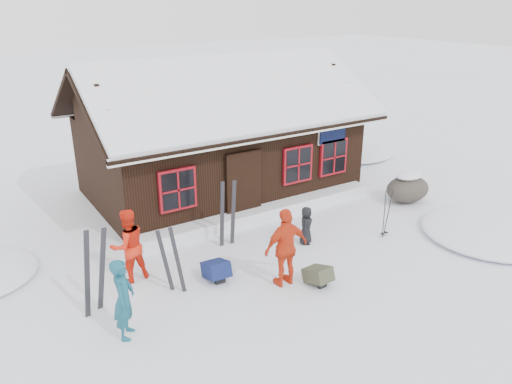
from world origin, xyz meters
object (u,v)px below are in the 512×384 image
skier_orange_left (128,246)px  boulder (408,188)px  skier_teal (124,299)px  ski_poles (386,214)px  skier_orange_right (286,248)px  backpack_olive (318,278)px  skier_crouched (306,225)px  backpack_blue (216,273)px  ski_pair_left (95,273)px

skier_orange_left → boulder: (8.97, -0.11, -0.42)m
skier_teal → ski_poles: bearing=-56.5°
skier_orange_right → ski_poles: (3.68, 0.54, -0.27)m
backpack_olive → boulder: bearing=19.4°
skier_teal → skier_orange_left: bearing=8.9°
skier_crouched → boulder: size_ratio=0.69×
skier_orange_right → boulder: skier_orange_right is taller
skier_crouched → backpack_olive: skier_crouched is taller
skier_crouched → backpack_blue: (-2.84, -0.36, -0.33)m
ski_pair_left → backpack_blue: bearing=-11.8°
boulder → ski_pair_left: ski_pair_left is taller
ski_poles → skier_orange_left: bearing=167.0°
boulder → ski_poles: (-2.44, -1.40, 0.20)m
backpack_olive → skier_orange_right: bearing=142.3°
ski_pair_left → backpack_blue: ski_pair_left is taller
boulder → ski_pair_left: 9.97m
skier_teal → backpack_olive: size_ratio=2.73×
skier_orange_right → skier_crouched: bearing=-138.3°
skier_orange_right → skier_crouched: (1.62, 1.34, -0.40)m
ski_poles → skier_teal: bearing=-176.7°
skier_orange_right → backpack_olive: size_ratio=3.07×
skier_teal → ski_pair_left: ski_pair_left is taller
skier_teal → skier_orange_right: bearing=-61.6°
backpack_blue → skier_crouched: bearing=10.1°
skier_crouched → backpack_blue: bearing=144.7°
backpack_blue → skier_orange_right: bearing=-36.0°
skier_crouched → boulder: bearing=-34.9°
boulder → backpack_blue: 7.40m
skier_orange_right → backpack_blue: bearing=-36.9°
boulder → ski_pair_left: size_ratio=0.79×
skier_orange_left → backpack_blue: skier_orange_left is taller
skier_crouched → backpack_olive: size_ratio=1.72×
skier_orange_left → backpack_olive: 4.30m
skier_crouched → skier_orange_right: bearing=177.2°
skier_orange_right → ski_pair_left: bearing=-15.7°
skier_orange_right → ski_poles: size_ratio=1.35×
ski_pair_left → ski_poles: (7.50, -0.69, -0.25)m
skier_orange_right → skier_crouched: size_ratio=1.79×
ski_poles → backpack_olive: 3.25m
skier_orange_left → ski_poles: (6.53, -1.51, -0.22)m
ski_pair_left → backpack_olive: size_ratio=3.15×
ski_poles → backpack_olive: (-3.07, -0.95, -0.48)m
ski_pair_left → backpack_blue: (2.60, -0.24, -0.71)m
skier_teal → skier_crouched: (5.23, 1.23, -0.30)m
skier_crouched → ski_pair_left: 5.46m
skier_crouched → ski_pair_left: size_ratio=0.54×
skier_teal → backpack_blue: bearing=-39.7°
skier_crouched → backpack_olive: bearing=-162.5°
skier_orange_right → backpack_olive: 1.05m
skier_teal → boulder: bearing=-49.2°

